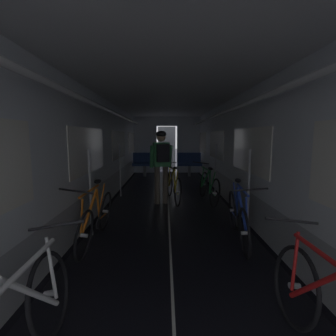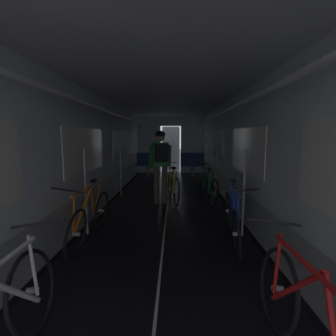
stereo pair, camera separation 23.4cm
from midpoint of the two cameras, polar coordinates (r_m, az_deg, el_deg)
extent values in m
cube|color=black|center=(5.44, -16.41, -9.99)|extent=(0.08, 11.50, 0.01)
cube|color=black|center=(5.41, 14.20, -9.99)|extent=(0.08, 11.50, 0.01)
cube|color=beige|center=(5.24, -1.14, -10.36)|extent=(0.03, 11.27, 0.00)
cube|color=#9EA0A5|center=(5.38, -17.56, -6.93)|extent=(0.12, 11.50, 0.60)
cube|color=silver|center=(5.23, -18.08, 6.21)|extent=(0.12, 11.50, 1.85)
cube|color=white|center=(4.66, -19.34, 3.90)|extent=(0.02, 1.90, 0.80)
cube|color=white|center=(7.44, -12.26, 5.30)|extent=(0.02, 1.90, 0.80)
cube|color=white|center=(10.27, -9.04, 5.91)|extent=(0.02, 1.90, 0.80)
cube|color=yellow|center=(4.89, -18.46, 4.08)|extent=(0.01, 0.20, 0.28)
cylinder|color=white|center=(5.16, -14.65, 12.72)|extent=(0.07, 11.04, 0.07)
cylinder|color=#B7BABF|center=(4.16, -19.19, -5.54)|extent=(0.04, 0.04, 1.40)
cylinder|color=#B7BABF|center=(6.63, -12.09, -0.57)|extent=(0.04, 0.04, 1.40)
cube|color=#9EA0A5|center=(5.36, 15.34, -6.92)|extent=(0.12, 11.50, 0.60)
cube|color=silver|center=(5.20, 15.80, 6.29)|extent=(0.12, 11.50, 1.85)
cube|color=white|center=(4.64, 16.96, 3.98)|extent=(0.02, 1.90, 0.80)
cube|color=white|center=(7.42, 10.26, 5.35)|extent=(0.02, 1.90, 0.80)
cube|color=white|center=(10.26, 7.23, 5.94)|extent=(0.02, 1.90, 0.80)
cube|color=yellow|center=(4.94, 15.83, 4.21)|extent=(0.01, 0.20, 0.28)
cylinder|color=white|center=(5.14, 12.30, 12.81)|extent=(0.07, 11.04, 0.07)
cylinder|color=#B7BABF|center=(4.13, 16.70, -5.52)|extent=(0.04, 0.04, 1.40)
cylinder|color=#B7BABF|center=(6.61, 10.02, -0.54)|extent=(0.04, 0.04, 1.40)
cube|color=silver|center=(10.85, -5.94, 5.37)|extent=(1.00, 0.12, 2.45)
cube|color=silver|center=(10.84, 4.15, 5.39)|extent=(1.00, 0.12, 2.45)
cube|color=silver|center=(10.82, -0.91, 10.84)|extent=(0.90, 0.12, 0.40)
cube|color=#4C4F54|center=(11.51, -0.88, 4.53)|extent=(0.81, 0.04, 2.05)
cube|color=silver|center=(5.07, -1.22, 17.73)|extent=(3.14, 11.62, 0.12)
cylinder|color=gray|center=(9.88, -6.14, -0.68)|extent=(0.12, 0.12, 0.44)
cube|color=#2D4784|center=(9.85, -6.16, 0.88)|extent=(0.96, 0.44, 0.10)
cube|color=#2D4784|center=(10.01, -6.07, 2.42)|extent=(0.96, 0.08, 0.40)
torus|color=gray|center=(10.07, -8.51, 3.56)|extent=(0.14, 0.14, 0.02)
cylinder|color=gray|center=(9.87, 4.32, -0.66)|extent=(0.12, 0.12, 0.44)
cube|color=#2D4784|center=(9.84, 4.34, 0.89)|extent=(0.96, 0.44, 0.10)
cube|color=#2D4784|center=(10.00, 4.26, 2.44)|extent=(0.96, 0.08, 0.40)
torus|color=gray|center=(9.99, 1.79, 3.60)|extent=(0.14, 0.14, 0.02)
torus|color=black|center=(4.41, 13.35, -9.50)|extent=(0.17, 0.68, 0.67)
cylinder|color=#B2B2B7|center=(4.41, 13.35, -9.50)|extent=(0.10, 0.06, 0.06)
torus|color=black|center=(3.46, 15.54, -14.38)|extent=(0.17, 0.68, 0.67)
cylinder|color=#B2B2B7|center=(3.46, 15.54, -14.38)|extent=(0.10, 0.06, 0.06)
cylinder|color=#2342B7|center=(3.68, 15.15, -9.40)|extent=(0.06, 0.54, 0.56)
cylinder|color=#2342B7|center=(4.07, 14.24, -7.74)|extent=(0.12, 0.34, 0.55)
cylinder|color=#2342B7|center=(3.77, 15.26, -4.87)|extent=(0.13, 0.82, 0.04)
cylinder|color=#2342B7|center=(4.28, 13.85, -6.67)|extent=(0.05, 0.17, 0.49)
cylinder|color=#2342B7|center=(4.20, 13.71, -10.68)|extent=(0.08, 0.45, 0.07)
cylinder|color=#2342B7|center=(3.41, 15.95, -10.41)|extent=(0.08, 0.09, 0.49)
cylinder|color=black|center=(4.00, 14.10, -11.98)|extent=(0.05, 0.17, 0.17)
ellipsoid|color=black|center=(4.18, 14.42, -2.82)|extent=(0.12, 0.25, 0.07)
cylinder|color=black|center=(3.31, 16.73, -4.86)|extent=(0.44, 0.08, 0.06)
torus|color=black|center=(5.60, 9.65, -5.81)|extent=(0.19, 0.68, 0.67)
cylinder|color=#B2B2B7|center=(5.60, 9.65, -5.81)|extent=(0.10, 0.06, 0.06)
torus|color=black|center=(6.56, 7.25, -3.81)|extent=(0.19, 0.68, 0.67)
cylinder|color=#B2B2B7|center=(6.56, 7.25, -3.81)|extent=(0.10, 0.06, 0.06)
cylinder|color=#1E8438|center=(6.22, 7.67, -2.41)|extent=(0.16, 0.53, 0.56)
cylinder|color=#1E8438|center=(5.83, 8.62, -3.08)|extent=(0.09, 0.35, 0.55)
cylinder|color=#1E8438|center=(6.02, 7.71, -0.20)|extent=(0.12, 0.82, 0.04)
cylinder|color=#1E8438|center=(5.61, 9.17, -3.27)|extent=(0.11, 0.16, 0.49)
cylinder|color=#1E8438|center=(5.82, 9.08, -5.52)|extent=(0.06, 0.45, 0.07)
cylinder|color=#1E8438|center=(6.49, 7.05, -1.79)|extent=(0.09, 0.10, 0.49)
cylinder|color=black|center=(6.03, 8.55, -5.26)|extent=(0.05, 0.17, 0.17)
ellipsoid|color=black|center=(5.60, 8.67, -0.18)|extent=(0.12, 0.25, 0.07)
cylinder|color=black|center=(6.45, 6.63, 1.21)|extent=(0.44, 0.07, 0.09)
torus|color=black|center=(2.51, 24.83, -23.70)|extent=(0.12, 0.67, 0.67)
cylinder|color=#B2B2B7|center=(2.51, 24.83, -23.70)|extent=(0.10, 0.05, 0.06)
cylinder|color=red|center=(2.15, 28.53, -22.75)|extent=(0.11, 0.54, 0.56)
cylinder|color=red|center=(1.90, 30.65, -18.10)|extent=(0.05, 0.82, 0.04)
cylinder|color=red|center=(2.36, 24.86, -19.12)|extent=(0.08, 0.09, 0.49)
cylinder|color=black|center=(2.23, 24.20, -11.19)|extent=(0.44, 0.03, 0.07)
torus|color=black|center=(2.48, -28.49, -24.34)|extent=(0.16, 0.67, 0.67)
cylinder|color=#B2B2B7|center=(2.48, -28.49, -24.34)|extent=(0.10, 0.05, 0.06)
cylinder|color=silver|center=(2.12, -32.08, -23.54)|extent=(0.11, 0.54, 0.56)
cylinder|color=silver|center=(1.86, -34.01, -19.01)|extent=(0.06, 0.82, 0.04)
cylinder|color=silver|center=(2.33, -28.34, -19.80)|extent=(0.10, 0.09, 0.49)
cylinder|color=black|center=(2.19, -27.39, -11.84)|extent=(0.44, 0.03, 0.09)
torus|color=black|center=(4.39, -15.90, -9.70)|extent=(0.14, 0.67, 0.67)
cylinder|color=#B2B2B7|center=(4.39, -15.90, -9.70)|extent=(0.10, 0.05, 0.06)
torus|color=black|center=(3.48, -20.84, -14.49)|extent=(0.14, 0.67, 0.67)
cylinder|color=#B2B2B7|center=(3.48, -20.84, -14.49)|extent=(0.10, 0.05, 0.06)
cylinder|color=orange|center=(3.70, -19.62, -9.56)|extent=(0.13, 0.54, 0.56)
cylinder|color=orange|center=(4.07, -17.61, -7.93)|extent=(0.10, 0.34, 0.55)
cylinder|color=orange|center=(3.78, -19.50, -5.05)|extent=(0.06, 0.82, 0.04)
cylinder|color=orange|center=(4.27, -16.71, -6.86)|extent=(0.09, 0.16, 0.49)
cylinder|color=orange|center=(4.19, -16.74, -10.87)|extent=(0.03, 0.45, 0.07)
cylinder|color=orange|center=(3.44, -21.36, -10.53)|extent=(0.09, 0.09, 0.49)
cylinder|color=black|center=(3.99, -17.67, -12.16)|extent=(0.04, 0.17, 0.17)
ellipsoid|color=black|center=(4.17, -17.61, -3.01)|extent=(0.10, 0.24, 0.07)
cylinder|color=black|center=(3.35, -22.50, -5.04)|extent=(0.44, 0.03, 0.08)
cylinder|color=brown|center=(5.82, -3.69, -4.01)|extent=(0.13, 0.13, 0.90)
cylinder|color=brown|center=(5.86, -1.77, -3.92)|extent=(0.13, 0.13, 0.90)
cube|color=#337F47|center=(5.74, -2.77, 3.19)|extent=(0.40, 0.30, 0.56)
cylinder|color=#337F47|center=(5.73, -4.97, 2.65)|extent=(0.14, 0.21, 0.53)
cylinder|color=#337F47|center=(5.82, -0.69, 2.76)|extent=(0.14, 0.21, 0.53)
sphere|color=tan|center=(5.73, -2.80, 7.18)|extent=(0.21, 0.21, 0.21)
ellipsoid|color=black|center=(5.73, -2.80, 7.88)|extent=(0.30, 0.33, 0.16)
cube|color=black|center=(5.57, -2.41, 3.48)|extent=(0.31, 0.22, 0.40)
torus|color=black|center=(5.61, 1.10, -5.64)|extent=(0.19, 0.67, 0.67)
cylinder|color=#B2B2B7|center=(5.61, 1.10, -5.64)|extent=(0.10, 0.06, 0.06)
torus|color=black|center=(6.60, -0.60, -3.67)|extent=(0.19, 0.67, 0.67)
cylinder|color=#B2B2B7|center=(6.60, -0.60, -3.67)|extent=(0.10, 0.06, 0.06)
cylinder|color=yellow|center=(6.25, -0.26, -2.25)|extent=(0.16, 0.53, 0.56)
cylinder|color=yellow|center=(5.85, 0.41, -2.91)|extent=(0.06, 0.35, 0.55)
cylinder|color=yellow|center=(6.06, -0.18, -0.02)|extent=(0.17, 0.82, 0.04)
cylinder|color=yellow|center=(5.63, 0.81, -3.09)|extent=(0.08, 0.16, 0.49)
cylinder|color=yellow|center=(5.84, 0.69, -5.36)|extent=(0.10, 0.45, 0.07)
cylinder|color=yellow|center=(6.52, -0.70, -1.64)|extent=(0.05, 0.10, 0.49)
cylinder|color=black|center=(6.06, 0.30, -5.11)|extent=(0.05, 0.17, 0.17)
ellipsoid|color=black|center=(5.63, 0.53, 0.02)|extent=(0.13, 0.25, 0.07)
cylinder|color=black|center=(6.49, -0.92, 1.36)|extent=(0.44, 0.09, 0.05)
camera|label=1|loc=(0.12, -91.06, -0.14)|focal=26.14mm
camera|label=2|loc=(0.12, 88.94, 0.14)|focal=26.14mm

